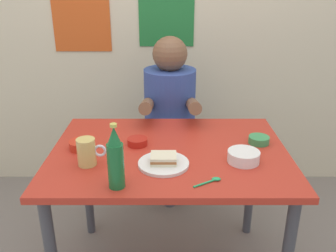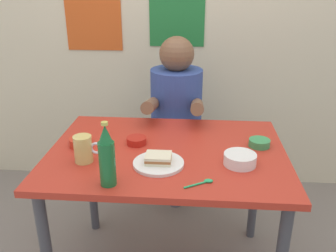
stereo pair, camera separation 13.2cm
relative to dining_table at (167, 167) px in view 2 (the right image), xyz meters
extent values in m
cube|color=beige|center=(0.00, 1.05, 0.65)|extent=(4.40, 0.08, 2.60)
cube|color=#CC4C19|center=(-0.59, 1.01, 0.64)|extent=(0.39, 0.01, 0.55)
cube|color=#1E6B2D|center=(-0.02, 1.01, 0.63)|extent=(0.37, 0.01, 0.47)
cube|color=#B72D1E|center=(0.00, 0.00, 0.08)|extent=(1.10, 0.80, 0.03)
cylinder|color=#3F3F44|center=(-0.49, 0.34, -0.29)|extent=(0.05, 0.05, 0.71)
cylinder|color=#3F3F44|center=(0.49, 0.34, -0.29)|extent=(0.05, 0.05, 0.71)
cylinder|color=#4C4C51|center=(0.01, 0.63, -0.44)|extent=(0.08, 0.08, 0.41)
cylinder|color=brown|center=(0.01, 0.63, -0.22)|extent=(0.34, 0.34, 0.04)
cylinder|color=#33478C|center=(0.01, 0.63, 0.06)|extent=(0.32, 0.32, 0.52)
sphere|color=brown|center=(0.01, 0.63, 0.42)|extent=(0.21, 0.21, 0.21)
cylinder|color=brown|center=(-0.12, 0.38, 0.18)|extent=(0.07, 0.31, 0.14)
cylinder|color=brown|center=(0.14, 0.38, 0.18)|extent=(0.07, 0.31, 0.14)
cylinder|color=silver|center=(-0.03, -0.15, 0.10)|extent=(0.22, 0.22, 0.01)
cube|color=beige|center=(-0.03, -0.15, 0.11)|extent=(0.11, 0.09, 0.01)
cube|color=#9E592D|center=(-0.03, -0.15, 0.13)|extent=(0.11, 0.09, 0.01)
cube|color=beige|center=(-0.03, -0.15, 0.14)|extent=(0.11, 0.09, 0.01)
cylinder|color=#D1BC66|center=(-0.35, -0.14, 0.15)|extent=(0.08, 0.08, 0.12)
torus|color=silver|center=(-0.30, -0.14, 0.16)|extent=(0.06, 0.01, 0.06)
cylinder|color=#19602D|center=(-0.20, -0.32, 0.18)|extent=(0.06, 0.06, 0.18)
cone|color=#19602D|center=(-0.20, -0.32, 0.31)|extent=(0.05, 0.05, 0.07)
cylinder|color=#BFB74C|center=(-0.20, -0.32, 0.35)|extent=(0.03, 0.03, 0.01)
cylinder|color=#B21E14|center=(-0.15, 0.05, 0.11)|extent=(0.10, 0.10, 0.03)
cylinder|color=maroon|center=(-0.15, 0.05, 0.12)|extent=(0.08, 0.08, 0.02)
cylinder|color=#388C4C|center=(0.44, 0.07, 0.11)|extent=(0.10, 0.10, 0.03)
cylinder|color=#5B643A|center=(0.44, 0.07, 0.12)|extent=(0.08, 0.08, 0.02)
cylinder|color=silver|center=(0.32, -0.12, 0.12)|extent=(0.14, 0.14, 0.05)
cylinder|color=tan|center=(0.32, -0.12, 0.13)|extent=(0.11, 0.11, 0.02)
cylinder|color=red|center=(-0.41, 0.01, 0.11)|extent=(0.11, 0.11, 0.04)
cylinder|color=#A33521|center=(-0.41, 0.01, 0.12)|extent=(0.09, 0.09, 0.02)
cylinder|color=#26A559|center=(0.14, -0.30, 0.10)|extent=(0.10, 0.06, 0.01)
ellipsoid|color=#26A559|center=(0.19, -0.27, 0.10)|extent=(0.04, 0.02, 0.01)
camera|label=1|loc=(-0.01, -1.52, 0.84)|focal=38.68mm
camera|label=2|loc=(0.13, -1.52, 0.84)|focal=38.68mm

